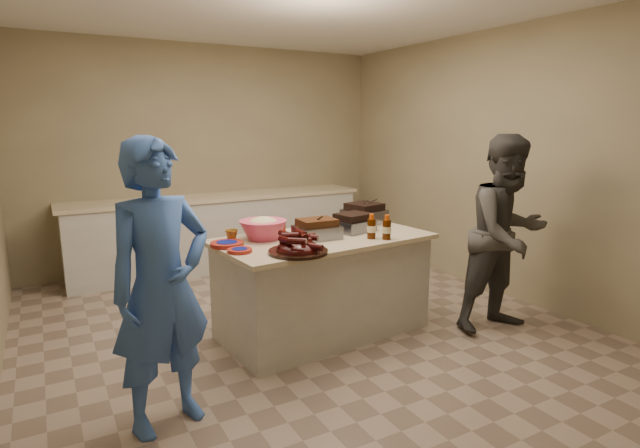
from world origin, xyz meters
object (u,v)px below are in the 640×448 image
rib_platter (298,253)px  guest_gray (500,327)px  roasting_pan (364,223)px  coleslaw_bowl (263,239)px  island (323,332)px  guest_blue (170,422)px  bbq_bottle_a (371,238)px  plastic_cup (232,241)px  bbq_bottle_b (386,239)px  mustard_bottle (298,240)px

rib_platter → guest_gray: bearing=-9.9°
roasting_pan → coleslaw_bowl: bearing=174.9°
island → guest_blue: size_ratio=1.04×
island → bbq_bottle_a: bearing=-42.9°
island → roasting_pan: 1.09m
plastic_cup → guest_blue: bearing=-128.8°
bbq_bottle_b → bbq_bottle_a: bearing=137.5°
guest_blue → guest_gray: bearing=-16.7°
island → mustard_bottle: mustard_bottle is taller
bbq_bottle_a → island: bearing=142.1°
plastic_cup → island: bearing=-17.3°
plastic_cup → bbq_bottle_a: bearing=-24.5°
coleslaw_bowl → mustard_bottle: bearing=-33.0°
bbq_bottle_a → guest_blue: size_ratio=0.12×
guest_gray → roasting_pan: bearing=132.2°
island → guest_blue: island is taller
rib_platter → island: bearing=41.4°
mustard_bottle → guest_blue: bearing=-149.7°
mustard_bottle → guest_blue: 1.65m
bbq_bottle_a → guest_gray: bbq_bottle_a is taller
bbq_bottle_a → mustard_bottle: (-0.54, 0.26, 0.00)m
rib_platter → mustard_bottle: (0.19, 0.38, 0.00)m
island → roasting_pan: bearing=21.7°
rib_platter → plastic_cup: rib_platter is taller
roasting_pan → plastic_cup: bearing=171.3°
mustard_bottle → guest_gray: 1.96m
island → plastic_cup: size_ratio=17.68×
rib_platter → mustard_bottle: rib_platter is taller
coleslaw_bowl → rib_platter: bearing=-85.2°
mustard_bottle → guest_gray: size_ratio=0.07×
bbq_bottle_a → mustard_bottle: size_ratio=1.77×
roasting_pan → plastic_cup: (-1.34, -0.09, 0.00)m
rib_platter → mustard_bottle: size_ratio=3.78×
island → rib_platter: (-0.42, -0.37, 0.84)m
roasting_pan → bbq_bottle_a: 0.64m
plastic_cup → rib_platter: bearing=-63.3°
island → coleslaw_bowl: 0.97m
rib_platter → plastic_cup: bearing=116.7°
plastic_cup → mustard_bottle: bearing=-22.8°
coleslaw_bowl → plastic_cup: size_ratio=3.84×
mustard_bottle → plastic_cup: (-0.49, 0.20, 0.00)m
roasting_pan → bbq_bottle_a: (-0.31, -0.56, 0.00)m
rib_platter → mustard_bottle: 0.43m
rib_platter → roasting_pan: rib_platter is taller
rib_platter → coleslaw_bowl: (-0.04, 0.54, 0.00)m
island → roasting_pan: size_ratio=5.41×
bbq_bottle_a → bbq_bottle_b: bbq_bottle_a is taller
coleslaw_bowl → mustard_bottle: coleslaw_bowl is taller
mustard_bottle → plastic_cup: mustard_bottle is taller
island → bbq_bottle_a: bbq_bottle_a is taller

